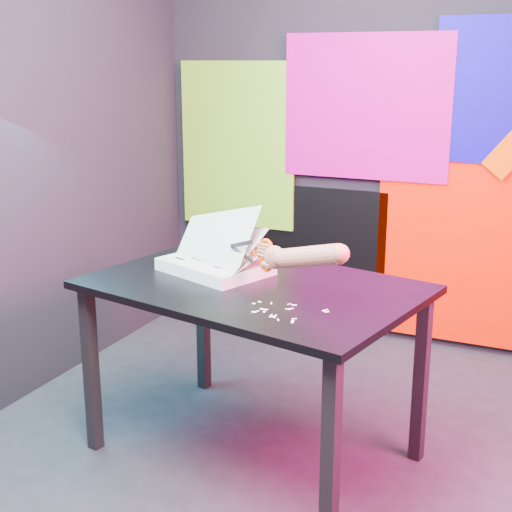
% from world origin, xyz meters
% --- Properties ---
extents(room, '(3.01, 3.01, 2.71)m').
position_xyz_m(room, '(0.00, 0.00, 1.35)').
color(room, black).
rests_on(room, ground).
extents(backdrop, '(2.88, 0.05, 2.08)m').
position_xyz_m(backdrop, '(0.06, 1.46, 0.96)').
color(backdrop, '#F61700').
rests_on(backdrop, ground).
extents(work_table, '(1.41, 1.08, 0.75)m').
position_xyz_m(work_table, '(-0.25, -0.03, 0.67)').
color(work_table, black).
rests_on(work_table, ground).
extents(printout_stack, '(0.50, 0.43, 0.31)m').
position_xyz_m(printout_stack, '(-0.46, 0.05, 0.78)').
color(printout_stack, white).
rests_on(printout_stack, work_table).
extents(scissors, '(0.22, 0.09, 0.13)m').
position_xyz_m(scissors, '(-0.20, -0.06, 0.88)').
color(scissors, silver).
rests_on(scissors, printout_stack).
extents(hand_forearm, '(0.40, 0.18, 0.16)m').
position_xyz_m(hand_forearm, '(-0.00, -0.13, 0.92)').
color(hand_forearm, '#BB654A').
rests_on(hand_forearm, work_table).
extents(paper_clippings, '(0.29, 0.19, 0.00)m').
position_xyz_m(paper_clippings, '(-0.03, -0.29, 0.75)').
color(paper_clippings, white).
rests_on(paper_clippings, work_table).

